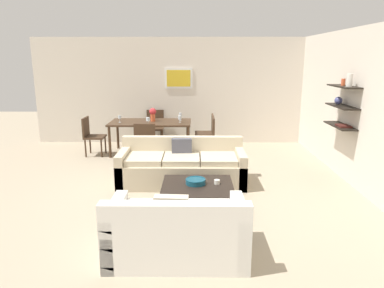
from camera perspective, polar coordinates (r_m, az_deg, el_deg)
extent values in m
plane|color=tan|center=(6.11, -1.92, -7.29)|extent=(18.00, 18.00, 0.00)
cube|color=silver|center=(9.27, 0.81, 8.48)|extent=(8.40, 0.06, 2.70)
cube|color=white|center=(9.21, -2.17, 10.51)|extent=(0.71, 0.02, 0.52)
cube|color=gold|center=(9.20, -2.18, 10.51)|extent=(0.60, 0.01, 0.41)
cube|color=silver|center=(6.94, 24.22, 5.55)|extent=(0.06, 8.20, 2.70)
cube|color=black|center=(6.83, 23.23, 8.50)|extent=(0.28, 0.90, 0.02)
cube|color=black|center=(6.86, 22.95, 5.59)|extent=(0.28, 0.90, 0.02)
cube|color=black|center=(6.91, 22.69, 2.73)|extent=(0.28, 0.90, 0.02)
cylinder|color=silver|center=(6.63, 23.98, 9.37)|extent=(0.10, 0.10, 0.22)
sphere|color=#4C518C|center=(7.02, 22.47, 6.47)|extent=(0.14, 0.14, 0.14)
cylinder|color=#D85933|center=(6.87, 23.13, 9.14)|extent=(0.07, 0.07, 0.12)
cube|color=#4C1E19|center=(6.77, 23.17, 2.71)|extent=(0.20, 0.28, 0.03)
cube|color=beige|center=(6.32, -1.64, -4.54)|extent=(2.21, 0.90, 0.42)
cube|color=beige|center=(6.57, -1.54, -0.30)|extent=(2.21, 0.16, 0.36)
cube|color=beige|center=(6.42, -10.93, -3.67)|extent=(0.14, 0.90, 0.60)
cube|color=beige|center=(6.34, 7.75, -3.76)|extent=(0.14, 0.90, 0.60)
cube|color=beige|center=(6.27, -7.56, -2.34)|extent=(0.62, 0.70, 0.10)
cube|color=beige|center=(6.21, -1.67, -2.38)|extent=(0.62, 0.70, 0.10)
cube|color=beige|center=(6.22, 4.26, -2.39)|extent=(0.62, 0.70, 0.10)
cube|color=#4C4C56|center=(6.40, -1.66, -0.69)|extent=(0.37, 0.14, 0.36)
cube|color=white|center=(4.15, -2.36, -14.72)|extent=(1.54, 0.90, 0.42)
cube|color=white|center=(3.65, -2.72, -12.08)|extent=(1.54, 0.16, 0.36)
cube|color=white|center=(4.14, 7.62, -13.55)|extent=(0.14, 0.90, 0.60)
cube|color=white|center=(4.20, -12.19, -13.29)|extent=(0.14, 0.90, 0.60)
cube|color=white|center=(4.07, 2.14, -11.25)|extent=(0.61, 0.70, 0.10)
cube|color=white|center=(4.10, -6.85, -11.14)|extent=(0.61, 0.70, 0.10)
cube|color=beige|center=(3.81, -3.36, -10.89)|extent=(0.37, 0.14, 0.36)
cube|color=black|center=(5.27, 0.88, -8.59)|extent=(1.04, 0.96, 0.38)
cylinder|color=navy|center=(5.24, 0.58, -6.07)|extent=(0.29, 0.29, 0.07)
torus|color=navy|center=(5.23, 0.58, -5.71)|extent=(0.30, 0.30, 0.02)
cylinder|color=silver|center=(5.25, 4.03, -6.09)|extent=(0.09, 0.09, 0.06)
cube|color=#422D1E|center=(8.30, -6.68, 3.47)|extent=(1.86, 0.96, 0.04)
cylinder|color=#422D1E|center=(8.13, -13.08, 0.28)|extent=(0.06, 0.06, 0.71)
cylinder|color=#422D1E|center=(7.90, -0.70, 0.26)|extent=(0.06, 0.06, 0.71)
cylinder|color=#422D1E|center=(8.93, -11.84, 1.53)|extent=(0.06, 0.06, 0.71)
cylinder|color=#422D1E|center=(8.72, -0.58, 1.54)|extent=(0.06, 0.06, 0.71)
cube|color=#422D1E|center=(8.40, -15.31, 1.11)|extent=(0.44, 0.44, 0.04)
cube|color=#422D1E|center=(8.41, -16.72, 2.66)|extent=(0.04, 0.44, 0.43)
cylinder|color=#422D1E|center=(8.24, -14.34, -0.69)|extent=(0.04, 0.04, 0.41)
cylinder|color=#422D1E|center=(8.57, -13.74, -0.10)|extent=(0.04, 0.04, 0.41)
cylinder|color=#422D1E|center=(8.34, -16.73, -0.68)|extent=(0.04, 0.04, 0.41)
cylinder|color=#422D1E|center=(8.67, -16.05, -0.09)|extent=(0.04, 0.04, 0.41)
cube|color=#422D1E|center=(7.59, -7.36, 0.17)|extent=(0.44, 0.44, 0.04)
cube|color=#422D1E|center=(7.34, -7.63, 1.59)|extent=(0.44, 0.04, 0.43)
cylinder|color=#422D1E|center=(7.79, -5.82, -1.14)|extent=(0.04, 0.04, 0.41)
cylinder|color=#422D1E|center=(7.84, -8.44, -1.13)|extent=(0.04, 0.04, 0.41)
cylinder|color=#422D1E|center=(7.45, -6.12, -1.84)|extent=(0.04, 0.04, 0.41)
cylinder|color=#422D1E|center=(7.50, -8.86, -1.83)|extent=(0.04, 0.04, 0.41)
cube|color=#422D1E|center=(8.51, 1.95, 1.74)|extent=(0.44, 0.44, 0.04)
cube|color=#422D1E|center=(8.47, 3.32, 3.29)|extent=(0.04, 0.44, 0.43)
cylinder|color=#422D1E|center=(8.73, 0.73, 0.54)|extent=(0.04, 0.04, 0.41)
cylinder|color=#422D1E|center=(8.38, 0.74, -0.01)|extent=(0.04, 0.04, 0.41)
cylinder|color=#422D1E|center=(8.74, 3.09, 0.54)|extent=(0.04, 0.04, 0.41)
cylinder|color=#422D1E|center=(8.39, 3.20, -0.02)|extent=(0.04, 0.04, 0.41)
cube|color=#422D1E|center=(9.14, -6.01, 2.50)|extent=(0.44, 0.44, 0.04)
cube|color=#422D1E|center=(9.29, -5.91, 4.16)|extent=(0.44, 0.04, 0.43)
cylinder|color=#422D1E|center=(9.03, -7.24, 0.88)|extent=(0.04, 0.04, 0.41)
cylinder|color=#422D1E|center=(8.99, -4.97, 0.88)|extent=(0.04, 0.04, 0.41)
cylinder|color=#422D1E|center=(9.38, -6.95, 1.36)|extent=(0.04, 0.04, 0.41)
cylinder|color=#422D1E|center=(9.34, -4.76, 1.37)|extent=(0.04, 0.04, 0.41)
cube|color=#422D1E|center=(8.09, 2.02, 1.11)|extent=(0.44, 0.44, 0.04)
cube|color=#422D1E|center=(8.05, 3.46, 2.74)|extent=(0.04, 0.44, 0.43)
cylinder|color=#422D1E|center=(8.31, 0.74, -0.13)|extent=(0.04, 0.04, 0.41)
cylinder|color=#422D1E|center=(7.96, 0.75, -0.75)|extent=(0.04, 0.04, 0.41)
cylinder|color=#422D1E|center=(8.32, 3.22, -0.14)|extent=(0.04, 0.04, 0.41)
cylinder|color=#422D1E|center=(7.97, 3.34, -0.75)|extent=(0.04, 0.04, 0.41)
cylinder|color=silver|center=(8.36, -1.89, 3.78)|extent=(0.06, 0.06, 0.01)
cylinder|color=silver|center=(8.35, -1.89, 4.09)|extent=(0.01, 0.01, 0.09)
cylinder|color=silver|center=(8.34, -1.90, 4.71)|extent=(0.07, 0.07, 0.10)
cylinder|color=silver|center=(8.30, -11.52, 3.44)|extent=(0.06, 0.06, 0.01)
cylinder|color=silver|center=(8.29, -11.53, 3.74)|extent=(0.01, 0.01, 0.08)
cylinder|color=silver|center=(8.28, -11.56, 4.27)|extent=(0.07, 0.07, 0.07)
cylinder|color=silver|center=(8.12, -1.96, 3.49)|extent=(0.06, 0.06, 0.01)
cylinder|color=silver|center=(8.12, -1.96, 3.74)|extent=(0.01, 0.01, 0.06)
cylinder|color=silver|center=(8.10, -1.96, 4.28)|extent=(0.08, 0.08, 0.09)
cylinder|color=silver|center=(8.71, -6.35, 4.11)|extent=(0.06, 0.06, 0.01)
cylinder|color=silver|center=(8.70, -6.35, 4.35)|extent=(0.01, 0.01, 0.07)
cylinder|color=silver|center=(8.69, -6.37, 4.90)|extent=(0.07, 0.07, 0.10)
cylinder|color=silver|center=(7.89, -7.06, 3.09)|extent=(0.06, 0.06, 0.01)
cylinder|color=silver|center=(7.88, -7.07, 3.39)|extent=(0.01, 0.01, 0.08)
cylinder|color=silver|center=(7.87, -7.09, 3.97)|extent=(0.08, 0.08, 0.08)
cylinder|color=#D85933|center=(8.32, -6.31, 4.23)|extent=(0.11, 0.11, 0.17)
sphere|color=red|center=(8.30, -6.33, 5.21)|extent=(0.16, 0.16, 0.16)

